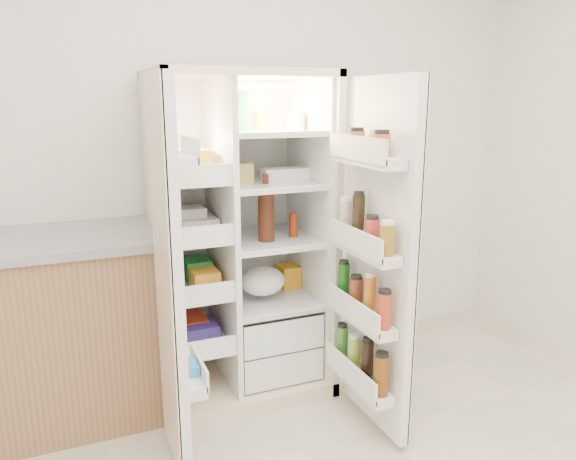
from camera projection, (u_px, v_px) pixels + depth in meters
name	position (u px, v px, depth m)	size (l,w,h in m)	color
wall_back	(231.00, 150.00, 3.33)	(4.00, 0.02, 2.70)	white
refrigerator	(241.00, 261.00, 3.14)	(0.92, 0.70, 1.80)	beige
freezer_door	(170.00, 279.00, 2.37)	(0.15, 0.40, 1.72)	white
fridge_door	(375.00, 263.00, 2.66)	(0.17, 0.58, 1.72)	white
kitchen_counter	(31.00, 332.00, 2.78)	(1.36, 0.72, 0.99)	#8B6645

